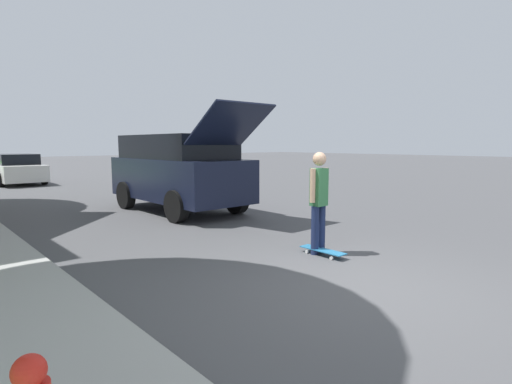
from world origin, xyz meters
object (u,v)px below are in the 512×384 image
object	(u,v)px
skateboarder	(319,198)
skateboard	(323,251)
suv_parked	(178,170)
car_down_street	(16,169)

from	to	relation	value
skateboarder	skateboard	bearing A→B (deg)	-106.76
suv_parked	skateboarder	distance (m)	5.35
car_down_street	skateboarder	world-z (taller)	skateboarder
car_down_street	skateboard	bearing A→B (deg)	-86.41
suv_parked	skateboard	bearing A→B (deg)	-95.85
suv_parked	skateboard	distance (m)	5.59
car_down_street	suv_parked	bearing A→B (deg)	-82.01
suv_parked	car_down_street	xyz separation A→B (m)	(-1.63, 11.61, -0.47)
skateboarder	car_down_street	bearing A→B (deg)	93.76
car_down_street	skateboard	size ratio (longest dim) A/B	5.15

